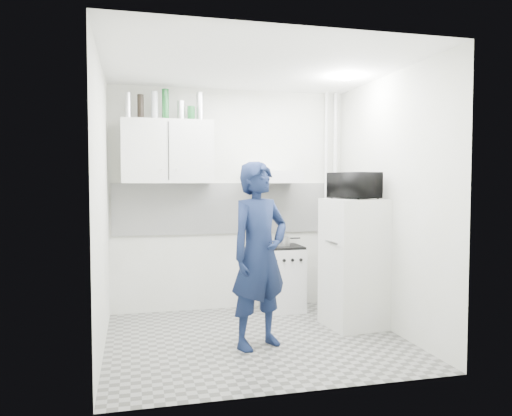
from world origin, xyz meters
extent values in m
plane|color=gray|center=(0.00, 0.00, 0.00)|extent=(2.80, 2.80, 0.00)
plane|color=white|center=(0.00, 0.00, 2.60)|extent=(2.80, 2.80, 0.00)
plane|color=beige|center=(0.00, 1.25, 1.30)|extent=(2.80, 0.00, 2.80)
plane|color=beige|center=(-1.40, 0.00, 1.30)|extent=(0.00, 2.60, 2.60)
plane|color=beige|center=(1.40, 0.00, 1.30)|extent=(0.00, 2.60, 2.60)
imported|color=#111C3B|center=(-0.02, -0.20, 0.85)|extent=(0.73, 0.63, 1.70)
cube|color=silver|center=(0.57, 1.00, 0.37)|extent=(0.46, 0.46, 0.74)
cube|color=silver|center=(1.10, 0.18, 0.67)|extent=(0.61, 0.61, 1.34)
cube|color=black|center=(0.57, 1.00, 0.75)|extent=(0.44, 0.44, 0.03)
cylinder|color=silver|center=(0.57, 1.00, 0.82)|extent=(0.18, 0.18, 0.10)
imported|color=black|center=(1.10, 0.18, 1.48)|extent=(0.58, 0.47, 0.27)
cylinder|color=silver|center=(-1.17, 1.07, 2.34)|extent=(0.07, 0.07, 0.29)
cylinder|color=black|center=(-1.04, 1.07, 2.34)|extent=(0.07, 0.07, 0.27)
cylinder|color=#B2B7BC|center=(-0.89, 1.07, 2.36)|extent=(0.08, 0.08, 0.31)
cylinder|color=#144C1E|center=(-0.77, 1.07, 2.37)|extent=(0.08, 0.08, 0.34)
cylinder|color=silver|center=(-0.60, 1.07, 2.31)|extent=(0.09, 0.09, 0.22)
cylinder|color=#144C1E|center=(-0.48, 1.07, 2.28)|extent=(0.09, 0.09, 0.16)
cylinder|color=silver|center=(-0.38, 1.07, 2.36)|extent=(0.08, 0.08, 0.32)
cube|color=silver|center=(-0.75, 1.07, 1.85)|extent=(1.00, 0.35, 0.70)
cube|color=silver|center=(0.45, 1.00, 1.57)|extent=(0.60, 0.50, 0.14)
cube|color=white|center=(0.00, 1.24, 1.20)|extent=(2.74, 0.03, 0.60)
cylinder|color=silver|center=(1.30, 1.17, 1.30)|extent=(0.05, 0.05, 2.60)
cylinder|color=silver|center=(1.18, 1.17, 1.30)|extent=(0.04, 0.04, 2.60)
cylinder|color=white|center=(1.00, 0.20, 2.57)|extent=(0.10, 0.10, 0.02)
camera|label=1|loc=(-1.13, -4.58, 1.51)|focal=35.00mm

